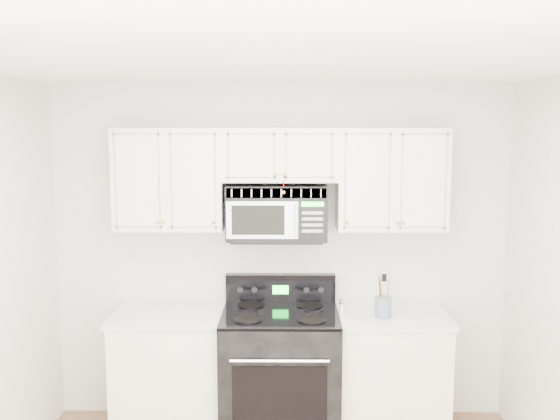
{
  "coord_description": "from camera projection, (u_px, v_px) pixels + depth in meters",
  "views": [
    {
      "loc": [
        0.04,
        -3.01,
        2.29
      ],
      "look_at": [
        0.0,
        1.3,
        1.7
      ],
      "focal_mm": 40.0,
      "sensor_mm": 36.0,
      "label": 1
    }
  ],
  "objects": [
    {
      "name": "shaker_salt",
      "position": [
        342.0,
        308.0,
        4.52
      ],
      "size": [
        0.04,
        0.04,
        0.1
      ],
      "color": "silver",
      "rests_on": "base_cabinet_right"
    },
    {
      "name": "utensil_crock",
      "position": [
        383.0,
        307.0,
        4.47
      ],
      "size": [
        0.12,
        0.12,
        0.32
      ],
      "color": "slate",
      "rests_on": "base_cabinet_right"
    },
    {
      "name": "room",
      "position": [
        277.0,
        325.0,
        3.12
      ],
      "size": [
        3.51,
        3.51,
        2.61
      ],
      "color": "olive",
      "rests_on": "ground"
    },
    {
      "name": "base_cabinet_left",
      "position": [
        174.0,
        376.0,
        4.67
      ],
      "size": [
        0.86,
        0.65,
        0.92
      ],
      "color": "silver",
      "rests_on": "ground"
    },
    {
      "name": "upper_cabinets",
      "position": [
        280.0,
        174.0,
        4.6
      ],
      "size": [
        2.44,
        0.37,
        0.75
      ],
      "color": "silver",
      "rests_on": "ground"
    },
    {
      "name": "base_cabinet_right",
      "position": [
        387.0,
        377.0,
        4.65
      ],
      "size": [
        0.86,
        0.65,
        0.92
      ],
      "color": "silver",
      "rests_on": "ground"
    },
    {
      "name": "microwave",
      "position": [
        277.0,
        212.0,
        4.62
      ],
      "size": [
        0.73,
        0.42,
        0.41
      ],
      "color": "black",
      "rests_on": "ground"
    },
    {
      "name": "range",
      "position": [
        280.0,
        371.0,
        4.61
      ],
      "size": [
        0.85,
        0.77,
        1.14
      ],
      "color": "black",
      "rests_on": "ground"
    },
    {
      "name": "shaker_pepper",
      "position": [
        342.0,
        305.0,
        4.62
      ],
      "size": [
        0.04,
        0.04,
        0.09
      ],
      "color": "silver",
      "rests_on": "base_cabinet_right"
    }
  ]
}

